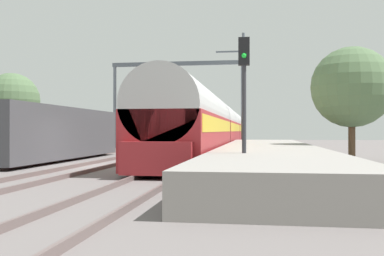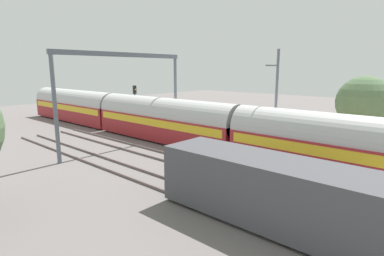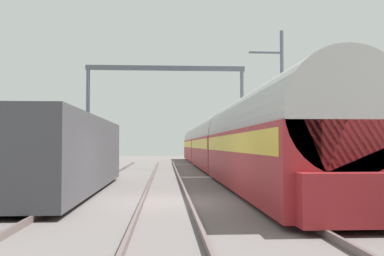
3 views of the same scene
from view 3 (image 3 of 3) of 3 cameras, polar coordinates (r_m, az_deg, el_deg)
ground at (r=14.45m, az=-3.38°, el=-9.42°), size 120.00×120.00×0.00m
track_far_west at (r=14.94m, az=-18.52°, el=-8.76°), size 1.52×60.00×0.16m
track_west at (r=14.44m, az=-3.38°, el=-9.11°), size 1.52×60.00×0.16m
track_east at (r=14.95m, az=11.76°, el=-8.83°), size 1.52×60.00×0.16m
platform at (r=18.10m, az=21.87°, el=-6.37°), size 4.40×28.00×0.90m
passenger_train at (r=33.58m, az=3.21°, el=-1.92°), size 2.93×49.20×3.82m
freight_car at (r=17.62m, az=-16.03°, el=-3.24°), size 2.80×13.00×2.70m
person_crossing at (r=33.44m, az=5.25°, el=-3.53°), size 0.42×0.47×1.73m
railway_signal_far at (r=40.40m, az=4.83°, el=-0.40°), size 0.36×0.30×4.78m
catenary_gantry at (r=34.02m, az=-3.37°, el=4.20°), size 12.11×0.28×7.86m
catenary_pole_east_mid at (r=24.47m, az=11.36°, el=3.32°), size 1.90×0.20×8.00m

